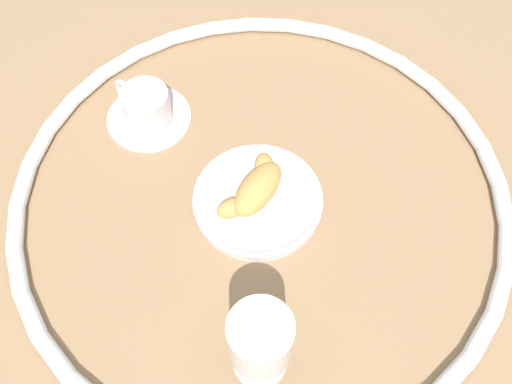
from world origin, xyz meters
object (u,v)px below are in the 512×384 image
Objects in this scene: croissant_large at (254,188)px; coffee_cup_near at (146,108)px; juice_glass_left at (260,341)px; pastry_plate at (256,199)px.

croissant_large is 1.01× the size of coffee_cup_near.
juice_glass_left reaches higher than croissant_large.
coffee_cup_near reaches higher than pastry_plate.
coffee_cup_near is (0.05, 0.23, -0.01)m from croissant_large.
pastry_plate is at bearing -101.27° from coffee_cup_near.
croissant_large reaches higher than coffee_cup_near.
croissant_large is 0.23m from coffee_cup_near.
croissant_large is 0.24m from juice_glass_left.
juice_glass_left is (-0.20, -0.13, 0.08)m from pastry_plate.
juice_glass_left is at bearing -124.67° from coffee_cup_near.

